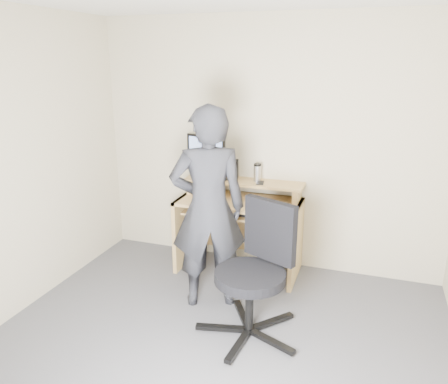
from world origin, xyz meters
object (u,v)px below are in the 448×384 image
Objects in this scene: office_chair at (257,267)px; person at (208,209)px; desk at (241,217)px; monitor at (206,153)px.

person is at bearing 173.34° from office_chair.
office_chair is 0.59× the size of person.
office_chair is (0.43, -1.04, 0.01)m from desk.
person is at bearing -50.46° from monitor.
desk is 0.69× the size of person.
desk is at bearing 136.25° from office_chair.
monitor reaches higher than desk.
office_chair is at bearing -35.20° from monitor.
monitor is at bearing 150.94° from office_chair.
desk is 1.17× the size of office_chair.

